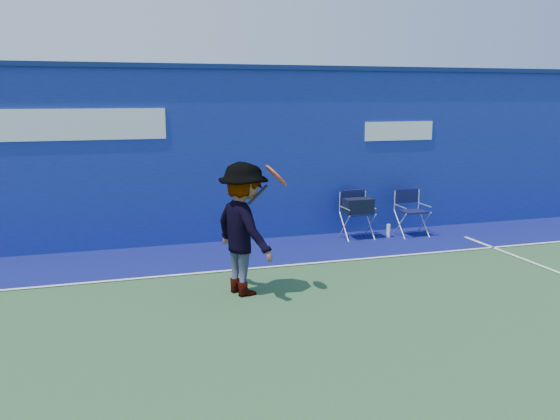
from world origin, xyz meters
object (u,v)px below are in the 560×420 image
object	(u,v)px
directors_chair_right	(411,222)
tennis_player	(244,229)
directors_chair_left	(357,219)
water_bottle	(388,231)

from	to	relation	value
directors_chair_right	tennis_player	distance (m)	4.41
directors_chair_left	tennis_player	world-z (taller)	tennis_player
water_bottle	tennis_player	xyz separation A→B (m)	(-3.26, -2.26, 0.74)
tennis_player	water_bottle	bearing A→B (deg)	34.68
directors_chair_left	water_bottle	distance (m)	0.64
directors_chair_left	tennis_player	distance (m)	3.61
directors_chair_left	water_bottle	size ratio (longest dim) A/B	3.47
directors_chair_right	water_bottle	bearing A→B (deg)	-179.02
directors_chair_right	tennis_player	bearing A→B (deg)	-148.76
directors_chair_left	directors_chair_right	bearing A→B (deg)	-5.61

